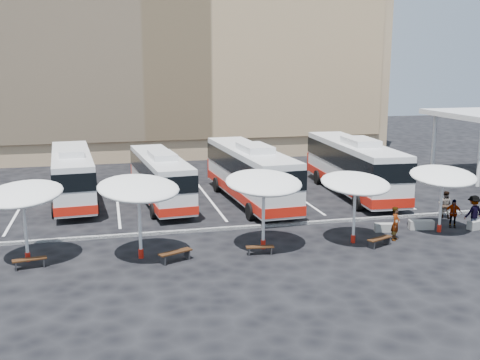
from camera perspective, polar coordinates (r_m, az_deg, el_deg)
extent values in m
plane|color=black|center=(30.32, -0.52, -5.29)|extent=(120.00, 120.00, 0.00)
cube|color=tan|center=(60.71, -7.56, 15.07)|extent=(42.00, 18.00, 25.00)
cube|color=tan|center=(51.66, -6.44, 15.14)|extent=(40.00, 0.30, 20.00)
cylinder|color=silver|center=(44.56, 23.22, 2.43)|extent=(0.30, 0.30, 4.80)
cylinder|color=silver|center=(49.44, 19.11, 3.57)|extent=(0.30, 0.30, 4.80)
cube|color=black|center=(30.76, -0.73, -4.89)|extent=(34.00, 0.25, 0.15)
cube|color=white|center=(37.74, -21.48, -2.69)|extent=(0.15, 12.00, 0.01)
cube|color=white|center=(37.33, -12.34, -2.29)|extent=(0.15, 12.00, 0.01)
cube|color=white|center=(37.89, -3.23, -1.82)|extent=(0.15, 12.00, 0.01)
cube|color=white|center=(39.36, 5.40, -1.34)|extent=(0.15, 12.00, 0.01)
cube|color=white|center=(41.65, 13.24, -0.88)|extent=(0.15, 12.00, 0.01)
cube|color=silver|center=(38.02, -16.67, 0.57)|extent=(3.20, 11.47, 2.83)
cube|color=black|center=(37.92, -16.72, 1.41)|extent=(3.26, 11.53, 1.04)
cube|color=red|center=(38.22, -16.58, -0.95)|extent=(3.26, 11.53, 0.52)
cube|color=red|center=(43.71, -16.80, 1.03)|extent=(2.42, 0.37, 1.32)
cube|color=silver|center=(36.82, -16.78, 2.75)|extent=(1.72, 2.94, 0.38)
cylinder|color=black|center=(41.53, -18.30, -0.54)|extent=(0.40, 0.97, 0.94)
cylinder|color=black|center=(41.55, -15.05, -0.34)|extent=(0.40, 0.97, 0.94)
cylinder|color=black|center=(34.63, -18.34, -2.92)|extent=(0.40, 0.97, 0.94)
cylinder|color=black|center=(34.66, -14.44, -2.68)|extent=(0.40, 0.97, 0.94)
cube|color=silver|center=(36.47, -8.10, 0.34)|extent=(3.22, 10.90, 2.69)
cube|color=black|center=(36.37, -8.12, 1.17)|extent=(3.27, 10.96, 0.98)
cube|color=red|center=(36.68, -8.05, -1.16)|extent=(3.27, 10.96, 0.49)
cube|color=red|center=(41.80, -9.44, 0.82)|extent=(2.30, 0.39, 1.25)
cube|color=silver|center=(35.33, -7.89, 2.49)|extent=(1.67, 2.81, 0.36)
cylinder|color=black|center=(39.59, -10.48, -0.75)|extent=(0.39, 0.92, 0.90)
cylinder|color=black|center=(39.95, -7.31, -0.54)|extent=(0.39, 0.92, 0.90)
cylinder|color=black|center=(33.14, -8.78, -3.14)|extent=(0.39, 0.92, 0.90)
cylinder|color=black|center=(33.57, -5.01, -2.85)|extent=(0.39, 0.92, 0.90)
cube|color=silver|center=(36.27, 1.01, 0.79)|extent=(3.30, 12.39, 3.06)
cube|color=black|center=(36.16, 1.02, 1.74)|extent=(3.37, 12.45, 1.12)
cube|color=red|center=(36.50, 1.01, -0.94)|extent=(3.37, 12.45, 0.56)
cube|color=red|center=(42.18, -1.56, 1.28)|extent=(2.62, 0.36, 1.43)
cube|color=silver|center=(35.02, 1.54, 3.28)|extent=(1.82, 3.16, 0.41)
cylinder|color=black|center=(39.58, -2.35, -0.48)|extent=(0.42, 1.04, 1.02)
cylinder|color=black|center=(40.28, 1.16, -0.25)|extent=(0.42, 1.04, 1.02)
cylinder|color=black|center=(32.43, 1.08, -3.22)|extent=(0.42, 1.04, 1.02)
cylinder|color=black|center=(33.28, 5.27, -2.87)|extent=(0.42, 1.04, 1.02)
cube|color=silver|center=(39.23, 11.46, 1.47)|extent=(3.31, 12.71, 3.15)
cube|color=black|center=(39.12, 11.50, 2.38)|extent=(3.37, 12.77, 1.15)
cube|color=red|center=(39.45, 11.40, -0.18)|extent=(3.37, 12.77, 0.58)
cube|color=red|center=(45.17, 8.49, 1.90)|extent=(2.69, 0.36, 1.47)
cube|color=silver|center=(37.99, 12.15, 3.84)|extent=(1.85, 3.23, 0.42)
cylinder|color=black|center=(42.45, 7.92, 0.28)|extent=(0.42, 1.07, 1.05)
cylinder|color=black|center=(43.34, 11.21, 0.40)|extent=(0.42, 1.07, 1.05)
cylinder|color=black|center=(35.25, 11.88, -2.23)|extent=(0.42, 1.07, 1.05)
cylinder|color=black|center=(36.31, 15.72, -2.01)|extent=(0.42, 1.07, 1.05)
cylinder|color=silver|center=(27.28, -20.95, -4.62)|extent=(0.19, 0.19, 3.12)
cylinder|color=red|center=(27.68, -20.75, -7.31)|extent=(0.30, 0.30, 0.42)
ellipsoid|color=white|center=(26.90, -21.20, -1.32)|extent=(4.71, 4.73, 1.07)
cylinder|color=silver|center=(26.28, -10.14, -4.43)|extent=(0.20, 0.20, 3.29)
cylinder|color=red|center=(26.71, -10.03, -7.37)|extent=(0.32, 0.32, 0.44)
ellipsoid|color=white|center=(25.87, -10.27, -0.82)|extent=(4.89, 4.92, 1.13)
cylinder|color=silver|center=(27.23, 2.39, -3.72)|extent=(0.17, 0.17, 3.26)
cylinder|color=red|center=(27.64, 2.37, -6.54)|extent=(0.27, 0.27, 0.43)
ellipsoid|color=white|center=(26.83, 2.42, -0.25)|extent=(4.12, 4.16, 1.12)
cylinder|color=silver|center=(28.69, 11.52, -3.37)|extent=(0.16, 0.16, 3.03)
cylinder|color=red|center=(29.06, 11.42, -5.88)|extent=(0.24, 0.24, 0.40)
ellipsoid|color=white|center=(28.33, 11.65, -0.31)|extent=(3.79, 3.83, 1.04)
cylinder|color=silver|center=(31.79, 19.74, -2.37)|extent=(0.17, 0.17, 3.03)
cylinder|color=red|center=(32.11, 19.57, -4.64)|extent=(0.26, 0.26, 0.40)
ellipsoid|color=white|center=(31.46, 19.93, 0.40)|extent=(4.07, 4.11, 1.04)
cube|color=black|center=(26.67, -20.60, -7.55)|extent=(1.50, 0.64, 0.06)
cube|color=black|center=(26.72, -21.82, -8.11)|extent=(0.12, 0.37, 0.39)
cube|color=black|center=(26.76, -19.32, -7.89)|extent=(0.12, 0.37, 0.39)
cube|color=black|center=(25.94, -6.59, -7.28)|extent=(1.64, 1.05, 0.06)
cube|color=black|center=(25.72, -7.81, -8.07)|extent=(0.23, 0.40, 0.43)
cube|color=black|center=(26.34, -5.38, -7.52)|extent=(0.23, 0.40, 0.43)
cube|color=black|center=(26.74, 2.04, -6.80)|extent=(1.36, 0.50, 0.05)
cube|color=black|center=(26.73, 0.90, -7.26)|extent=(0.09, 0.34, 0.35)
cube|color=black|center=(26.89, 3.16, -7.17)|extent=(0.09, 0.34, 0.35)
cube|color=black|center=(28.68, 14.01, -5.78)|extent=(1.49, 0.95, 0.06)
cube|color=black|center=(28.31, 13.24, -6.45)|extent=(0.20, 0.36, 0.39)
cube|color=black|center=(29.19, 14.71, -5.97)|extent=(0.20, 0.36, 0.39)
cube|color=gray|center=(31.32, 14.58, -4.69)|extent=(1.24, 0.62, 0.44)
cube|color=gray|center=(32.30, 17.93, -4.34)|extent=(1.39, 0.71, 0.50)
cube|color=gray|center=(33.47, 22.99, -4.18)|extent=(1.34, 0.75, 0.48)
imported|color=black|center=(29.79, 15.54, -4.29)|extent=(0.74, 0.75, 1.75)
imported|color=black|center=(34.95, 20.15, -2.35)|extent=(0.98, 0.98, 1.60)
imported|color=black|center=(33.11, 20.82, -3.18)|extent=(1.00, 0.76, 1.59)
imported|color=black|center=(33.18, 22.61, -3.04)|extent=(1.33, 0.95, 1.87)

